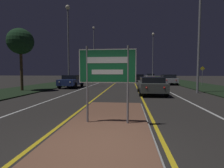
{
  "coord_description": "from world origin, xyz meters",
  "views": [
    {
      "loc": [
        0.71,
        -3.68,
        1.74
      ],
      "look_at": [
        0.0,
        3.37,
        1.26
      ],
      "focal_mm": 28.0,
      "sensor_mm": 36.0,
      "label": 1
    }
  ],
  "objects": [
    {
      "name": "median_island",
      "position": [
        0.0,
        1.87,
        0.04
      ],
      "size": [
        2.72,
        7.63,
        0.1
      ],
      "color": "#999993",
      "rests_on": "ground_plane"
    },
    {
      "name": "highway_sign",
      "position": [
        0.0,
        1.87,
        1.82
      ],
      "size": [
        1.83,
        0.07,
        2.48
      ],
      "color": "gray",
      "rests_on": "median_island"
    },
    {
      "name": "ground_plane",
      "position": [
        0.0,
        0.0,
        0.0
      ],
      "size": [
        160.0,
        160.0,
        0.0
      ],
      "primitive_type": "plane",
      "color": "#282623"
    },
    {
      "name": "lane_line_white_right",
      "position": [
        4.2,
        25.0,
        0.0
      ],
      "size": [
        0.12,
        70.0,
        0.01
      ],
      "color": "silver",
      "rests_on": "ground_plane"
    },
    {
      "name": "streetlight_left_far",
      "position": [
        -6.69,
        32.28,
        6.83
      ],
      "size": [
        0.51,
        0.51,
        11.06
      ],
      "color": "gray",
      "rests_on": "ground_plane"
    },
    {
      "name": "car_approaching_2",
      "position": [
        -5.65,
        37.01,
        0.7
      ],
      "size": [
        2.0,
        4.84,
        1.32
      ],
      "color": "maroon",
      "rests_on": "ground_plane"
    },
    {
      "name": "roadside_palm_left",
      "position": [
        -9.03,
        11.24,
        4.45
      ],
      "size": [
        2.29,
        2.29,
        5.56
      ],
      "color": "#4C3823",
      "rests_on": "verge_left"
    },
    {
      "name": "car_approaching_1",
      "position": [
        -5.52,
        28.06,
        0.78
      ],
      "size": [
        1.9,
        4.5,
        1.44
      ],
      "color": "navy",
      "rests_on": "ground_plane"
    },
    {
      "name": "centre_line_yellow_right",
      "position": [
        1.55,
        25.0,
        0.0
      ],
      "size": [
        0.12,
        70.0,
        0.01
      ],
      "color": "gold",
      "rests_on": "ground_plane"
    },
    {
      "name": "verge_right",
      "position": [
        9.5,
        20.0,
        0.04
      ],
      "size": [
        5.0,
        100.0,
        0.08
      ],
      "color": "black",
      "rests_on": "ground_plane"
    },
    {
      "name": "centre_line_yellow_left",
      "position": [
        -1.55,
        25.0,
        0.0
      ],
      "size": [
        0.12,
        70.0,
        0.01
      ],
      "color": "gold",
      "rests_on": "ground_plane"
    },
    {
      "name": "edge_line_white_right",
      "position": [
        7.2,
        25.0,
        0.0
      ],
      "size": [
        0.1,
        70.0,
        0.01
      ],
      "color": "silver",
      "rests_on": "ground_plane"
    },
    {
      "name": "streetlight_right_near",
      "position": [
        6.33,
        11.41,
        6.27
      ],
      "size": [
        0.47,
        0.47,
        10.4
      ],
      "color": "gray",
      "rests_on": "ground_plane"
    },
    {
      "name": "verge_left",
      "position": [
        -9.5,
        20.0,
        0.04
      ],
      "size": [
        5.0,
        100.0,
        0.08
      ],
      "color": "black",
      "rests_on": "ground_plane"
    },
    {
      "name": "streetlight_right_far",
      "position": [
        6.23,
        39.18,
        7.59
      ],
      "size": [
        0.63,
        0.63,
        11.05
      ],
      "color": "gray",
      "rests_on": "ground_plane"
    },
    {
      "name": "car_approaching_0",
      "position": [
        -5.79,
        15.33,
        0.76
      ],
      "size": [
        1.95,
        4.09,
        1.41
      ],
      "color": "navy",
      "rests_on": "ground_plane"
    },
    {
      "name": "streetlight_left_near",
      "position": [
        -6.46,
        16.4,
        6.0
      ],
      "size": [
        0.51,
        0.51,
        9.48
      ],
      "color": "gray",
      "rests_on": "ground_plane"
    },
    {
      "name": "car_receding_0",
      "position": [
        2.42,
        10.3,
        0.73
      ],
      "size": [
        2.02,
        4.63,
        1.35
      ],
      "color": "#4C514C",
      "rests_on": "ground_plane"
    },
    {
      "name": "warning_sign",
      "position": [
        10.1,
        20.03,
        1.53
      ],
      "size": [
        0.6,
        0.06,
        2.41
      ],
      "color": "gray",
      "rests_on": "verge_right"
    },
    {
      "name": "car_receding_1",
      "position": [
        6.05,
        21.48,
        0.76
      ],
      "size": [
        2.04,
        4.69,
        1.42
      ],
      "color": "#B7B7BC",
      "rests_on": "ground_plane"
    },
    {
      "name": "lane_line_white_left",
      "position": [
        -4.2,
        25.0,
        0.0
      ],
      "size": [
        0.12,
        70.0,
        0.01
      ],
      "color": "silver",
      "rests_on": "ground_plane"
    },
    {
      "name": "car_receding_3",
      "position": [
        5.85,
        40.66,
        0.72
      ],
      "size": [
        2.04,
        4.75,
        1.36
      ],
      "color": "#B7B7BC",
      "rests_on": "ground_plane"
    },
    {
      "name": "edge_line_white_left",
      "position": [
        -7.2,
        25.0,
        0.0
      ],
      "size": [
        0.1,
        70.0,
        0.01
      ],
      "color": "silver",
      "rests_on": "ground_plane"
    },
    {
      "name": "car_receding_2",
      "position": [
        2.43,
        29.49,
        0.71
      ],
      "size": [
        2.02,
        4.78,
        1.34
      ],
      "color": "black",
      "rests_on": "ground_plane"
    }
  ]
}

